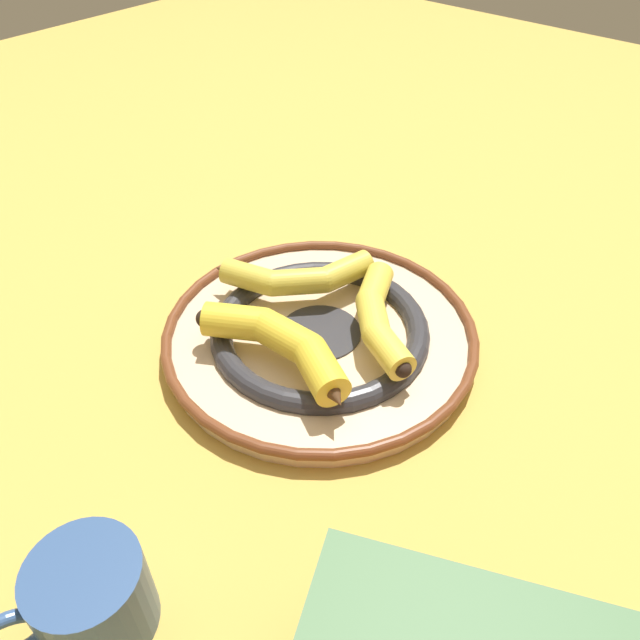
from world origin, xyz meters
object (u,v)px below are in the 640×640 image
object	(u,v)px
banana_b	(295,277)
coffee_mug	(89,598)
decorative_bowl	(320,334)
banana_a	(282,344)
banana_c	(378,315)

from	to	relation	value
banana_b	coffee_mug	bearing A→B (deg)	-116.37
decorative_bowl	coffee_mug	xyz separation A→B (m)	(0.36, 0.08, 0.02)
banana_a	banana_c	bearing A→B (deg)	-116.14
decorative_bowl	banana_a	xyz separation A→B (m)	(0.07, 0.01, 0.04)
banana_b	coffee_mug	xyz separation A→B (m)	(0.39, 0.14, -0.01)
banana_a	banana_c	size ratio (longest dim) A/B	1.41
decorative_bowl	banana_a	distance (m)	0.08
decorative_bowl	banana_b	bearing A→B (deg)	-114.16
decorative_bowl	banana_b	size ratio (longest dim) A/B	2.40
banana_a	coffee_mug	size ratio (longest dim) A/B	1.65
decorative_bowl	banana_c	size ratio (longest dim) A/B	2.43
banana_b	coffee_mug	size ratio (longest dim) A/B	1.19
decorative_bowl	banana_c	distance (m)	0.07
banana_a	banana_c	xyz separation A→B (m)	(-0.11, 0.05, -0.00)
banana_c	coffee_mug	xyz separation A→B (m)	(0.40, 0.02, -0.01)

